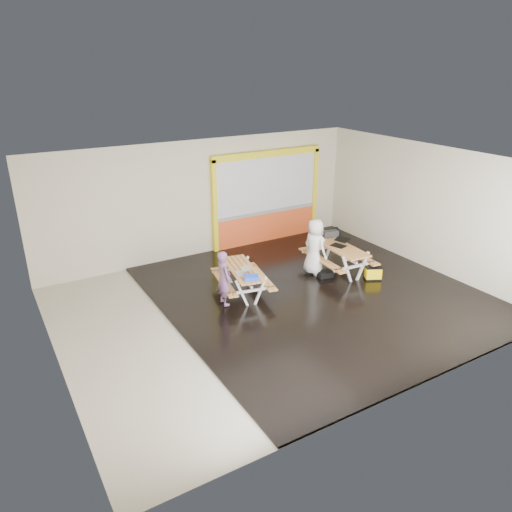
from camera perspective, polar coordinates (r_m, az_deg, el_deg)
room at (r=11.18m, az=2.36°, el=2.06°), size 10.02×8.02×3.52m
deck at (r=12.53m, az=7.05°, el=-4.37°), size 7.50×7.98×0.05m
kiosk at (r=15.56m, az=1.28°, el=6.72°), size 3.88×0.16×3.00m
picnic_table_left at (r=12.19m, az=-1.61°, el=-2.21°), size 1.56×2.02×0.72m
picnic_table_right at (r=13.65m, az=9.70°, el=0.47°), size 1.47×2.08×0.80m
person_left at (r=11.55m, az=-3.84°, el=-2.60°), size 0.35×0.51×1.37m
person_right at (r=13.31m, az=6.95°, el=1.10°), size 0.60×0.82×1.56m
laptop_left at (r=11.83m, az=-1.62°, el=-1.85°), size 0.43×0.41×0.15m
laptop_right at (r=13.59m, az=9.86°, el=1.48°), size 0.53×0.49×0.18m
blue_pouch at (r=11.50m, az=-0.56°, el=-2.56°), size 0.41×0.36×0.10m
toolbox at (r=14.19m, az=8.77°, el=2.63°), size 0.48×0.33×0.26m
backpack at (r=14.64m, az=9.35°, el=2.53°), size 0.29×0.23×0.42m
dark_case at (r=13.40m, az=8.15°, el=-2.12°), size 0.45×0.37×0.15m
fluke_bag at (r=13.45m, az=13.66°, el=-1.96°), size 0.52×0.45×0.38m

